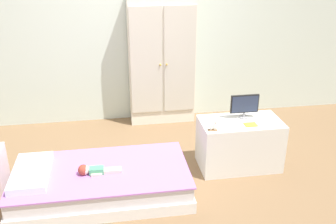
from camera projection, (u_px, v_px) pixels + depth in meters
name	position (u px, v px, depth m)	size (l,w,h in m)	color
ground_plane	(149.00, 180.00, 3.89)	(10.00, 10.00, 0.02)	brown
back_wall	(132.00, 17.00, 4.77)	(6.40, 0.05, 2.70)	silver
bed	(102.00, 182.00, 3.60)	(1.62, 0.86, 0.27)	white
pillow	(31.00, 172.00, 3.45)	(0.32, 0.62, 0.07)	silver
doll	(92.00, 170.00, 3.48)	(0.39, 0.13, 0.10)	#4CA375
wardrobe	(162.00, 61.00, 4.88)	(0.83, 0.29, 1.63)	white
tv_stand	(239.00, 144.00, 4.03)	(0.83, 0.46, 0.52)	silver
tv_monitor	(245.00, 105.00, 3.95)	(0.30, 0.10, 0.25)	#99999E
rocking_horse_toy	(213.00, 126.00, 3.71)	(0.08, 0.04, 0.10)	#8E6642
book_yellow	(251.00, 125.00, 3.84)	(0.12, 0.09, 0.01)	gold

